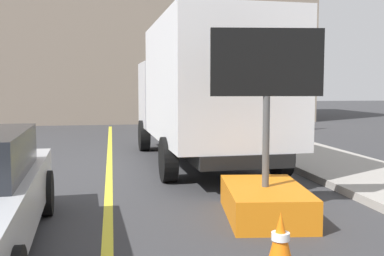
% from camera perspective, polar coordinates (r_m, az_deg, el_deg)
% --- Properties ---
extents(arrow_board_trailer, '(1.60, 1.93, 2.70)m').
position_cam_1_polar(arrow_board_trailer, '(6.69, 9.14, -6.98)').
color(arrow_board_trailer, orange).
rests_on(arrow_board_trailer, ground).
extents(box_truck, '(2.84, 7.20, 3.34)m').
position_cam_1_polar(box_truck, '(11.06, 1.52, 4.78)').
color(box_truck, black).
rests_on(box_truck, ground).
extents(highway_guide_sign, '(2.79, 0.18, 5.00)m').
position_cam_1_polar(highway_guide_sign, '(17.67, 5.47, 10.13)').
color(highway_guide_sign, gray).
rests_on(highway_guide_sign, ground).
extents(far_building_block, '(16.87, 8.67, 9.80)m').
position_cam_1_polar(far_building_block, '(27.62, -4.97, 11.40)').
color(far_building_block, gray).
rests_on(far_building_block, ground).
extents(traffic_cone_mid_lane, '(0.36, 0.36, 0.60)m').
position_cam_1_polar(traffic_cone_mid_lane, '(4.94, 10.99, -13.69)').
color(traffic_cone_mid_lane, black).
rests_on(traffic_cone_mid_lane, ground).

